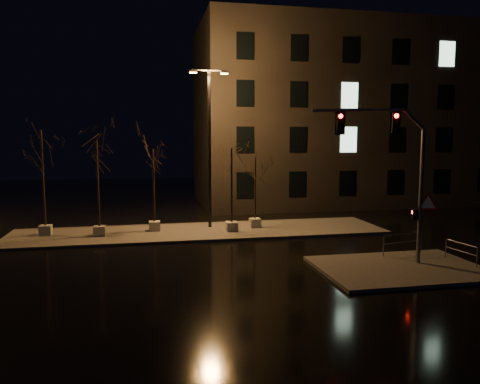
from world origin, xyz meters
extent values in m
plane|color=black|center=(0.00, 0.00, 0.00)|extent=(90.00, 90.00, 0.00)
cube|color=#43423C|center=(0.00, 6.00, 0.07)|extent=(22.00, 5.00, 0.15)
cube|color=#43423C|center=(7.50, -3.50, 0.07)|extent=(7.00, 5.00, 0.15)
cube|color=black|center=(14.00, 18.00, 7.50)|extent=(25.00, 12.00, 15.00)
cube|color=#A3A298|center=(-8.78, 6.53, 0.43)|extent=(0.65, 0.65, 0.55)
cylinder|color=black|center=(-8.78, 6.53, 3.39)|extent=(0.11, 0.11, 5.38)
cube|color=#A3A298|center=(-5.76, 5.70, 0.43)|extent=(0.65, 0.65, 0.55)
cylinder|color=black|center=(-5.76, 5.70, 3.15)|extent=(0.11, 0.11, 4.89)
cube|color=#A3A298|center=(-2.68, 6.58, 0.43)|extent=(0.65, 0.65, 0.55)
cylinder|color=black|center=(-2.68, 6.58, 2.83)|extent=(0.11, 0.11, 4.26)
cube|color=#A3A298|center=(1.80, 5.52, 0.43)|extent=(0.65, 0.65, 0.55)
cylinder|color=black|center=(1.80, 5.52, 2.86)|extent=(0.11, 0.11, 4.33)
cube|color=#A3A298|center=(3.42, 6.39, 0.43)|extent=(0.65, 0.65, 0.55)
cylinder|color=black|center=(3.42, 6.39, 2.55)|extent=(0.11, 0.11, 3.71)
cylinder|color=slate|center=(8.61, -3.05, 3.08)|extent=(0.18, 0.18, 5.86)
cylinder|color=slate|center=(6.00, -2.11, 6.83)|extent=(3.72, 1.45, 0.14)
cube|color=black|center=(7.51, -2.65, 6.29)|extent=(0.35, 0.30, 0.88)
cube|color=black|center=(5.30, -1.86, 6.29)|extent=(0.35, 0.30, 0.88)
cube|color=black|center=(8.41, -2.97, 2.30)|extent=(0.26, 0.24, 0.44)
cone|color=red|center=(8.87, -3.19, 2.79)|extent=(0.97, 0.37, 1.02)
sphere|color=#FF0C07|center=(8.61, -3.05, 6.58)|extent=(0.18, 0.18, 0.18)
cylinder|color=black|center=(0.71, 7.08, 4.91)|extent=(0.19, 0.19, 9.51)
cylinder|color=black|center=(0.71, 7.08, 9.66)|extent=(2.09, 0.16, 0.10)
cube|color=orange|center=(-0.24, 7.05, 9.52)|extent=(0.48, 0.28, 0.19)
cube|color=orange|center=(1.66, 7.10, 9.52)|extent=(0.48, 0.28, 0.19)
cylinder|color=slate|center=(7.64, -1.74, 0.62)|extent=(0.05, 0.05, 0.94)
cylinder|color=slate|center=(9.88, -1.26, 0.62)|extent=(0.05, 0.05, 0.94)
cylinder|color=slate|center=(8.76, -1.50, 1.14)|extent=(2.25, 0.52, 0.04)
cylinder|color=slate|center=(8.76, -1.50, 0.72)|extent=(2.25, 0.52, 0.04)
cylinder|color=slate|center=(10.61, -4.26, 0.56)|extent=(0.05, 0.05, 0.82)
cylinder|color=slate|center=(10.39, -2.46, 0.56)|extent=(0.05, 0.05, 0.82)
cylinder|color=slate|center=(10.50, -3.36, 1.01)|extent=(0.25, 1.80, 0.04)
cylinder|color=slate|center=(10.50, -3.36, 0.65)|extent=(0.25, 1.80, 0.04)
camera|label=1|loc=(-3.14, -21.28, 5.66)|focal=35.00mm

